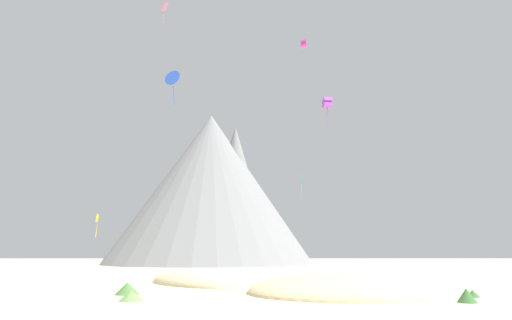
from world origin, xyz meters
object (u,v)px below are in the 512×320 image
object	(u,v)px
kite_blue_high	(173,78)
kite_cyan_mid	(302,177)
bush_ridge_crest	(127,288)
rock_massif	(213,188)
kite_violet_high	(327,103)
kite_magenta_high	(304,44)
bush_low_patch	(131,295)
kite_rainbow_high	(164,9)
bush_far_right	(405,290)
bush_near_right	(473,293)
bush_mid_center	(467,295)
kite_yellow_low	(97,221)

from	to	relation	value
kite_blue_high	kite_cyan_mid	world-z (taller)	kite_blue_high
bush_ridge_crest	rock_massif	size ratio (longest dim) A/B	0.03
bush_ridge_crest	kite_cyan_mid	distance (m)	42.95
kite_violet_high	kite_magenta_high	world-z (taller)	kite_magenta_high
kite_blue_high	kite_violet_high	bearing A→B (deg)	-150.78
bush_low_patch	kite_rainbow_high	distance (m)	43.46
kite_violet_high	kite_magenta_high	xyz separation A→B (m)	(-3.37, 2.31, 11.37)
kite_cyan_mid	kite_magenta_high	bearing A→B (deg)	12.54
bush_far_right	kite_magenta_high	distance (m)	49.45
bush_ridge_crest	kite_violet_high	size ratio (longest dim) A/B	0.47
bush_near_right	bush_far_right	bearing A→B (deg)	150.24
bush_ridge_crest	kite_rainbow_high	size ratio (longest dim) A/B	0.71
bush_mid_center	kite_rainbow_high	distance (m)	52.61
bush_ridge_crest	kite_rainbow_high	bearing A→B (deg)	94.09
bush_far_right	bush_near_right	bearing A→B (deg)	-29.76
bush_low_patch	bush_mid_center	bearing A→B (deg)	-2.84
kite_blue_high	bush_far_right	bearing A→B (deg)	157.55
bush_far_right	kite_magenta_high	xyz separation A→B (m)	(-5.21, 30.67, 38.44)
bush_near_right	kite_cyan_mid	world-z (taller)	kite_cyan_mid
rock_massif	kite_violet_high	size ratio (longest dim) A/B	16.90
kite_rainbow_high	kite_magenta_high	distance (m)	25.47
bush_far_right	kite_violet_high	bearing A→B (deg)	93.72
kite_violet_high	kite_yellow_low	size ratio (longest dim) A/B	1.31
kite_yellow_low	kite_magenta_high	size ratio (longest dim) A/B	3.03
kite_magenta_high	rock_massif	bearing A→B (deg)	-151.99
bush_far_right	kite_yellow_low	distance (m)	48.51
bush_near_right	kite_violet_high	bearing A→B (deg)	102.16
kite_violet_high	kite_rainbow_high	world-z (taller)	kite_rainbow_high
bush_ridge_crest	bush_near_right	xyz separation A→B (m)	(30.12, -2.54, -0.23)
bush_near_right	rock_massif	world-z (taller)	rock_massif
bush_far_right	kite_yellow_low	bearing A→B (deg)	142.79
rock_massif	kite_magenta_high	bearing A→B (deg)	-72.39
bush_ridge_crest	kite_yellow_low	xyz separation A→B (m)	(-12.85, 29.17, 7.87)
bush_near_right	bush_mid_center	xyz separation A→B (m)	(-2.41, -4.19, 0.22)
bush_mid_center	rock_massif	world-z (taller)	rock_massif
bush_low_patch	rock_massif	size ratio (longest dim) A/B	0.02
bush_ridge_crest	rock_massif	distance (m)	98.90
bush_ridge_crest	kite_yellow_low	bearing A→B (deg)	113.77
bush_low_patch	kite_blue_high	distance (m)	42.55
kite_yellow_low	kite_magenta_high	bearing A→B (deg)	-30.01
kite_rainbow_high	kite_cyan_mid	distance (m)	34.77
bush_ridge_crest	kite_cyan_mid	size ratio (longest dim) A/B	0.49
kite_cyan_mid	rock_massif	bearing A→B (deg)	-153.56
bush_far_right	bush_ridge_crest	bearing A→B (deg)	-179.46
rock_massif	bush_ridge_crest	bearing A→B (deg)	-89.55
kite_violet_high	rock_massif	bearing A→B (deg)	-79.54
rock_massif	kite_blue_high	size ratio (longest dim) A/B	14.14
kite_blue_high	kite_cyan_mid	distance (m)	26.97
bush_near_right	kite_yellow_low	xyz separation A→B (m)	(-42.97, 31.71, 8.10)
bush_far_right	kite_blue_high	distance (m)	46.81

